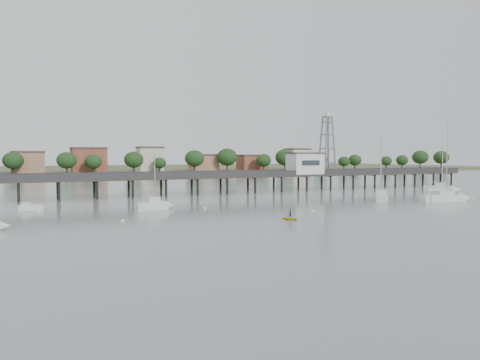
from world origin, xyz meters
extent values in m
plane|color=slate|center=(0.00, 0.00, 0.00)|extent=(500.00, 500.00, 0.00)
cube|color=#2D2823|center=(0.00, 60.00, 3.75)|extent=(150.00, 5.00, 0.50)
cube|color=#333335|center=(0.00, 57.60, 4.55)|extent=(150.00, 0.12, 1.10)
cube|color=#333335|center=(0.00, 62.40, 4.55)|extent=(150.00, 0.12, 1.10)
cylinder|color=black|center=(0.00, 58.10, 1.80)|extent=(0.50, 0.50, 4.40)
cylinder|color=black|center=(0.00, 61.90, 1.80)|extent=(0.50, 0.50, 4.40)
cylinder|color=black|center=(73.00, 58.10, 1.80)|extent=(0.50, 0.50, 4.40)
cylinder|color=black|center=(73.00, 61.90, 1.80)|extent=(0.50, 0.50, 4.40)
cube|color=silver|center=(25.00, 60.00, 6.50)|extent=(8.00, 5.00, 5.00)
cube|color=#4C3833|center=(25.00, 60.00, 9.15)|extent=(8.40, 5.40, 0.30)
cube|color=slate|center=(31.50, 60.00, 18.15)|extent=(1.80, 1.80, 0.30)
cube|color=silver|center=(31.50, 60.00, 18.90)|extent=(0.90, 0.90, 1.20)
cube|color=silver|center=(52.56, 43.81, 0.48)|extent=(5.57, 5.69, 1.65)
cone|color=silver|center=(55.03, 41.21, 0.48)|extent=(3.26, 3.27, 2.23)
cube|color=silver|center=(52.56, 43.81, 1.65)|extent=(3.05, 3.08, 0.75)
cylinder|color=#A5A8AA|center=(52.83, 43.52, 6.68)|extent=(0.18, 0.18, 10.76)
cylinder|color=#A5A8AA|center=(51.90, 44.50, 2.20)|extent=(2.39, 2.51, 0.12)
cube|color=silver|center=(-19.07, 35.56, 0.48)|extent=(4.75, 2.62, 1.65)
cone|color=silver|center=(-16.32, 36.14, 0.48)|extent=(2.19, 2.09, 1.75)
cube|color=silver|center=(-19.07, 35.56, 1.65)|extent=(2.24, 1.77, 0.75)
cylinder|color=#A5A8AA|center=(-18.76, 35.63, 5.51)|extent=(0.18, 0.18, 8.41)
cylinder|color=#A5A8AA|center=(-19.80, 35.41, 2.20)|extent=(2.59, 0.65, 0.12)
cube|color=silver|center=(33.27, 25.81, 0.48)|extent=(7.40, 4.27, 1.65)
cone|color=silver|center=(37.50, 24.79, 0.48)|extent=(3.46, 3.31, 2.71)
cube|color=silver|center=(33.27, 25.81, 1.65)|extent=(3.52, 2.83, 0.75)
cylinder|color=#A5A8AA|center=(33.74, 25.69, 7.83)|extent=(0.18, 0.18, 13.06)
cylinder|color=#A5A8AA|center=(32.14, 26.08, 2.20)|extent=(3.98, 1.07, 0.12)
cube|color=silver|center=(24.32, 32.62, 0.48)|extent=(5.47, 6.01, 1.65)
cone|color=silver|center=(26.62, 35.48, 0.48)|extent=(3.32, 3.34, 2.29)
cube|color=silver|center=(24.32, 32.62, 1.65)|extent=(3.06, 3.18, 0.75)
cylinder|color=#A5A8AA|center=(24.57, 32.94, 6.81)|extent=(0.18, 0.18, 11.02)
cylinder|color=#A5A8AA|center=(23.70, 31.86, 2.20)|extent=(2.25, 2.74, 0.12)
cube|color=silver|center=(-36.33, 43.15, 0.36)|extent=(4.00, 2.36, 1.04)
cube|color=silver|center=(-37.14, 43.34, 0.99)|extent=(1.50, 1.50, 0.62)
imported|color=yellow|center=(-5.42, 16.81, 0.00)|extent=(1.66, 1.13, 2.27)
imported|color=black|center=(-5.42, 16.81, 0.00)|extent=(0.76, 1.19, 0.27)
ellipsoid|color=#FBF8C3|center=(43.03, 27.28, 0.08)|extent=(0.56, 0.56, 0.39)
ellipsoid|color=#FBF8C3|center=(-35.46, 39.35, 0.08)|extent=(0.56, 0.56, 0.39)
ellipsoid|color=#FBF8C3|center=(-26.01, 24.46, 0.08)|extent=(0.56, 0.56, 0.39)
ellipsoid|color=#FBF8C3|center=(-11.21, 33.48, 0.08)|extent=(0.56, 0.56, 0.39)
ellipsoid|color=#FBF8C3|center=(24.95, 40.89, 0.08)|extent=(0.56, 0.56, 0.39)
ellipsoid|color=#FBF8C3|center=(2.47, 23.30, 0.08)|extent=(0.56, 0.56, 0.39)
cube|color=#475133|center=(0.00, 245.00, 0.50)|extent=(500.00, 170.00, 1.40)
cube|color=brown|center=(-35.00, 183.00, 5.70)|extent=(13.00, 10.50, 9.00)
cube|color=brown|center=(-10.00, 183.00, 5.70)|extent=(13.00, 10.50, 9.00)
cube|color=brown|center=(18.00, 183.00, 5.70)|extent=(13.00, 10.50, 9.00)
cube|color=brown|center=(45.00, 183.00, 5.70)|extent=(13.00, 10.50, 9.00)
cube|color=brown|center=(72.00, 183.00, 5.70)|extent=(13.00, 10.50, 9.00)
cube|color=brown|center=(100.00, 183.00, 5.70)|extent=(13.00, 10.50, 9.00)
ellipsoid|color=#163515|center=(0.00, 171.00, 6.00)|extent=(8.00, 8.00, 6.80)
ellipsoid|color=#163515|center=(120.00, 171.00, 6.00)|extent=(8.00, 8.00, 6.80)
camera|label=1|loc=(-37.79, -36.33, 8.54)|focal=35.00mm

